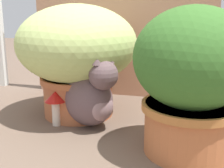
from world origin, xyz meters
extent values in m
plane|color=brown|center=(0.00, 0.00, 0.00)|extent=(6.00, 6.00, 0.00)
cube|color=tan|center=(0.08, 0.49, 0.49)|extent=(0.95, 0.03, 0.98)
cylinder|color=#B1613C|center=(-0.04, 0.14, 0.09)|extent=(0.30, 0.30, 0.17)
cylinder|color=#AB5B36|center=(-0.04, 0.14, 0.16)|extent=(0.33, 0.33, 0.02)
ellipsoid|color=#B8CD75|center=(-0.04, 0.14, 0.31)|extent=(0.51, 0.51, 0.33)
cylinder|color=#BF6A3D|center=(0.44, -0.11, 0.08)|extent=(0.29, 0.29, 0.17)
cylinder|color=#BA7137|center=(0.44, -0.11, 0.16)|extent=(0.31, 0.31, 0.02)
ellipsoid|color=#376B27|center=(0.44, -0.11, 0.31)|extent=(0.37, 0.37, 0.32)
ellipsoid|color=#644D50|center=(0.04, 0.04, 0.11)|extent=(0.31, 0.29, 0.22)
ellipsoid|color=gray|center=(0.12, -0.02, 0.10)|extent=(0.12, 0.12, 0.11)
sphere|color=#644D50|center=(0.13, -0.03, 0.23)|extent=(0.15, 0.15, 0.11)
cone|color=#644D50|center=(0.15, -0.01, 0.29)|extent=(0.05, 0.05, 0.04)
cone|color=#644D50|center=(0.11, -0.05, 0.29)|extent=(0.05, 0.05, 0.04)
cylinder|color=#644D50|center=(-0.03, 0.14, 0.02)|extent=(0.17, 0.14, 0.07)
cylinder|color=beige|center=(-0.08, -0.01, 0.05)|extent=(0.03, 0.03, 0.10)
cone|color=red|center=(-0.08, -0.01, 0.12)|extent=(0.09, 0.09, 0.04)
camera|label=1|loc=(0.43, -1.06, 0.47)|focal=48.48mm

